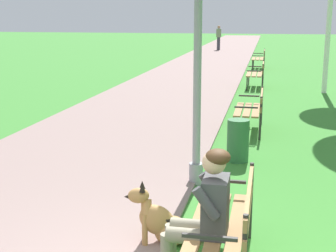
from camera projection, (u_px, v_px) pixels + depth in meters
name	position (u px, v px, depth m)	size (l,w,h in m)	color
paved_path	(214.00, 58.00, 27.02)	(4.00, 60.00, 0.04)	gray
park_bench_near	(229.00, 218.00, 4.56)	(0.55, 1.50, 0.85)	olive
park_bench_mid	(252.00, 107.00, 10.02)	(0.55, 1.50, 0.85)	olive
park_bench_far	(257.00, 72.00, 16.05)	(0.55, 1.50, 0.85)	olive
park_bench_furthest	(260.00, 57.00, 21.67)	(0.55, 1.50, 0.85)	olive
person_seated_on_near_bench	(203.00, 210.00, 4.31)	(0.74, 0.49, 1.25)	gray
dog_shepherd	(162.00, 222.00, 5.07)	(0.82, 0.39, 0.71)	#B27F47
lamp_post_near	(198.00, 46.00, 6.57)	(0.24, 0.24, 3.78)	gray
litter_bin	(238.00, 140.00, 8.00)	(0.36, 0.36, 0.70)	#2D6638
pedestrian_distant	(219.00, 38.00, 32.77)	(0.32, 0.22, 1.65)	#383842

